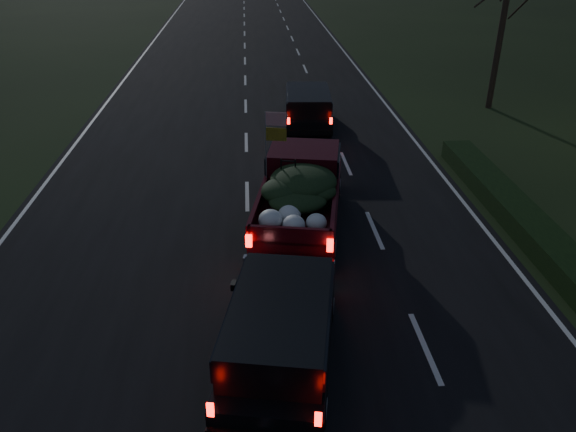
{
  "coord_description": "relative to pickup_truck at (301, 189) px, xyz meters",
  "views": [
    {
      "loc": [
        0.15,
        -11.25,
        7.75
      ],
      "look_at": [
        1.03,
        1.07,
        1.3
      ],
      "focal_mm": 35.0,
      "sensor_mm": 36.0,
      "label": 1
    }
  ],
  "objects": [
    {
      "name": "rear_suv",
      "position": [
        -0.92,
        -5.91,
        -0.11
      ],
      "size": [
        2.7,
        4.82,
        1.31
      ],
      "rotation": [
        0.0,
        0.0,
        -0.18
      ],
      "color": "black",
      "rests_on": "ground"
    },
    {
      "name": "ground",
      "position": [
        -1.53,
        -3.1,
        -1.1
      ],
      "size": [
        120.0,
        120.0,
        0.0
      ],
      "primitive_type": "plane",
      "color": "black",
      "rests_on": "ground"
    },
    {
      "name": "lead_suv",
      "position": [
        1.11,
        8.71,
        -0.14
      ],
      "size": [
        2.13,
        4.52,
        1.27
      ],
      "rotation": [
        0.0,
        0.0,
        -0.07
      ],
      "color": "black",
      "rests_on": "ground"
    },
    {
      "name": "pickup_truck",
      "position": [
        0.0,
        0.0,
        0.0
      ],
      "size": [
        3.11,
        5.9,
        2.94
      ],
      "rotation": [
        0.0,
        0.0,
        -0.18
      ],
      "color": "#39070F",
      "rests_on": "ground"
    },
    {
      "name": "hedge_row",
      "position": [
        6.27,
        -0.1,
        -0.8
      ],
      "size": [
        1.0,
        10.0,
        0.6
      ],
      "primitive_type": "cube",
      "color": "black",
      "rests_on": "ground"
    },
    {
      "name": "road_asphalt",
      "position": [
        -1.53,
        -3.1,
        -1.09
      ],
      "size": [
        14.0,
        120.0,
        0.02
      ],
      "primitive_type": "cube",
      "color": "black",
      "rests_on": "ground"
    }
  ]
}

